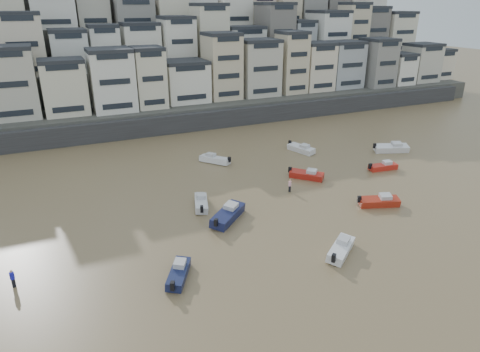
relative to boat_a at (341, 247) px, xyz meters
name	(u,v)px	position (x,y,z in m)	size (l,w,h in m)	color
harbor_wall	(192,121)	(0.73, 49.09, 1.02)	(140.00, 3.00, 3.50)	#38383A
hillside	(161,44)	(5.47, 88.93, 12.27)	(141.04, 66.00, 50.00)	#4C4C47
boat_a	(341,247)	(0.00, 0.00, 0.00)	(5.38, 1.76, 1.47)	silver
boat_b	(379,200)	(10.99, 7.06, 0.00)	(5.40, 1.77, 1.47)	#9D2313
boat_c	(228,213)	(-7.51, 11.34, 0.14)	(6.44, 2.11, 1.76)	#151A42
boat_d	(383,165)	(20.03, 16.55, -0.08)	(4.81, 1.58, 1.31)	red
boat_e	(307,174)	(7.61, 18.30, -0.02)	(5.26, 1.72, 1.43)	#A01C13
boat_f	(201,202)	(-9.21, 15.83, -0.04)	(5.11, 1.67, 1.39)	silver
boat_g	(391,147)	(26.95, 22.42, 0.11)	(6.20, 2.03, 1.69)	silver
boat_h	(215,158)	(-2.00, 29.78, 0.01)	(5.44, 1.78, 1.48)	silver
boat_i	(301,148)	(13.11, 28.65, 0.01)	(5.49, 1.80, 1.50)	silver
boat_j	(178,272)	(-16.00, 2.73, -0.05)	(5.01, 1.64, 1.37)	#141C41
person_blue	(13,278)	(-29.70, 7.48, 0.14)	(0.44, 0.44, 1.74)	#1817B3
person_pink	(290,186)	(3.07, 15.31, 0.14)	(0.44, 0.44, 1.74)	#E29FB2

